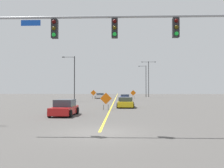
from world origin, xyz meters
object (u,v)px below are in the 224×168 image
construction_sign_right_shoulder (93,93)px  car_red_mid (64,108)px  construction_sign_right_lane (106,99)px  car_blue_approaching (125,97)px  street_lamp_mid_left (73,76)px  street_lamp_far_right (145,80)px  car_yellow_far (126,103)px  street_lamp_near_right (149,76)px  car_white_distant (100,96)px  construction_sign_left_lane (133,93)px  traffic_signal_assembly (148,36)px

construction_sign_right_shoulder → car_red_mid: construction_sign_right_shoulder is taller
construction_sign_right_lane → car_blue_approaching: construction_sign_right_lane is taller
street_lamp_mid_left → car_red_mid: street_lamp_mid_left is taller
street_lamp_far_right → construction_sign_right_lane: (-8.68, -39.56, -3.66)m
car_yellow_far → car_red_mid: bearing=-122.3°
street_lamp_mid_left → construction_sign_right_shoulder: bearing=70.7°
construction_sign_right_shoulder → car_yellow_far: 23.30m
car_yellow_far → car_red_mid: (-5.64, -8.93, 0.05)m
street_lamp_mid_left → car_blue_approaching: street_lamp_mid_left is taller
street_lamp_mid_left → car_blue_approaching: size_ratio=2.16×
street_lamp_mid_left → street_lamp_near_right: street_lamp_near_right is taller
street_lamp_far_right → car_white_distant: 16.03m
construction_sign_left_lane → car_blue_approaching: bearing=-107.0°
construction_sign_left_lane → car_blue_approaching: 7.23m
construction_sign_right_shoulder → car_yellow_far: size_ratio=0.52×
construction_sign_left_lane → car_yellow_far: bearing=-95.4°
car_yellow_far → street_lamp_far_right: bearing=80.0°
street_lamp_far_right → construction_sign_right_lane: street_lamp_far_right is taller
traffic_signal_assembly → street_lamp_mid_left: street_lamp_mid_left is taller
street_lamp_far_right → construction_sign_right_shoulder: 19.41m
street_lamp_far_right → street_lamp_near_right: street_lamp_near_right is taller
car_white_distant → car_blue_approaching: bearing=-56.2°
car_yellow_far → car_red_mid: 10.56m
traffic_signal_assembly → construction_sign_right_lane: (-3.13, 13.49, -4.06)m
street_lamp_mid_left → street_lamp_near_right: bearing=52.0°
construction_sign_left_lane → traffic_signal_assembly: bearing=-92.0°
traffic_signal_assembly → street_lamp_mid_left: bearing=108.5°
car_blue_approaching → car_yellow_far: (-0.22, -17.84, 0.02)m
street_lamp_far_right → car_yellow_far: 37.05m
car_blue_approaching → car_red_mid: bearing=-102.3°
street_lamp_mid_left → construction_sign_right_lane: bearing=-67.6°
street_lamp_mid_left → construction_sign_right_shoulder: 9.27m
street_lamp_near_right → car_white_distant: bearing=-144.0°
street_lamp_mid_left → construction_sign_left_lane: bearing=41.7°
construction_sign_right_shoulder → construction_sign_left_lane: bearing=15.0°
street_lamp_far_right → construction_sign_left_lane: bearing=-109.5°
car_red_mid → street_lamp_far_right: bearing=75.1°
traffic_signal_assembly → construction_sign_right_shoulder: 40.04m
street_lamp_near_right → construction_sign_left_lane: bearing=-114.2°
construction_sign_left_lane → car_white_distant: 8.00m
traffic_signal_assembly → construction_sign_right_shoulder: size_ratio=6.54×
traffic_signal_assembly → car_red_mid: size_ratio=3.46×
street_lamp_mid_left → street_lamp_near_right: size_ratio=0.86×
construction_sign_left_lane → car_red_mid: 34.59m
construction_sign_right_shoulder → street_lamp_far_right: bearing=46.9°
street_lamp_near_right → car_yellow_far: size_ratio=2.48×
street_lamp_near_right → car_white_distant: (-12.68, -9.21, -5.16)m
construction_sign_right_shoulder → car_white_distant: construction_sign_right_shoulder is taller
car_white_distant → car_blue_approaching: (5.70, -8.51, -0.03)m
car_yellow_far → car_white_distant: bearing=101.8°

